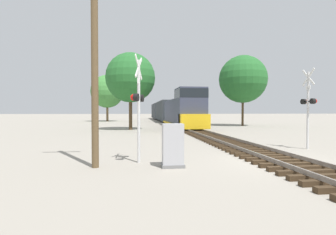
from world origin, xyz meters
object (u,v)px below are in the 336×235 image
at_px(tree_deep_background, 107,91).
at_px(tree_far_right, 130,78).
at_px(relay_cabinet, 173,146).
at_px(tree_mid_background, 243,79).
at_px(freight_train, 166,111).
at_px(utility_pole, 95,34).
at_px(crossing_signal_far, 308,104).
at_px(crossing_signal_near, 138,102).

bearing_deg(tree_deep_background, tree_far_right, -78.14).
height_order(relay_cabinet, tree_deep_background, tree_deep_background).
xyz_separation_m(relay_cabinet, tree_mid_background, (13.56, 25.87, 5.78)).
xyz_separation_m(freight_train, utility_pole, (-7.25, -40.69, 2.78)).
xyz_separation_m(tree_mid_background, tree_deep_background, (-20.79, 19.01, -0.48)).
relative_size(freight_train, tree_deep_background, 5.48).
bearing_deg(freight_train, tree_mid_background, -58.77).
relative_size(freight_train, crossing_signal_far, 11.85).
bearing_deg(tree_far_right, tree_mid_background, 20.99).
height_order(freight_train, relay_cabinet, freight_train).
height_order(crossing_signal_near, tree_mid_background, tree_mid_background).
relative_size(utility_pole, tree_deep_background, 0.99).
bearing_deg(relay_cabinet, freight_train, 83.84).
bearing_deg(freight_train, tree_far_right, -106.93).
relative_size(crossing_signal_far, relay_cabinet, 2.72).
relative_size(relay_cabinet, utility_pole, 0.17).
bearing_deg(tree_deep_background, utility_pole, -84.36).
bearing_deg(tree_mid_background, relay_cabinet, -117.66).
xyz_separation_m(crossing_signal_near, utility_pole, (-1.57, -0.74, 2.40)).
xyz_separation_m(freight_train, tree_deep_background, (-11.65, 3.93, 4.03)).
xyz_separation_m(freight_train, relay_cabinet, (-4.42, -40.94, -1.28)).
xyz_separation_m(utility_pole, tree_deep_background, (-4.40, 44.62, 1.24)).
bearing_deg(crossing_signal_far, tree_mid_background, -18.94).
relative_size(freight_train, tree_mid_background, 5.22).
bearing_deg(freight_train, utility_pole, -100.10).
relative_size(utility_pole, tree_far_right, 1.09).
height_order(crossing_signal_far, tree_deep_background, tree_deep_background).
bearing_deg(tree_mid_background, crossing_signal_near, -120.78).
bearing_deg(tree_mid_background, tree_far_right, -159.01).
distance_m(tree_mid_background, tree_deep_background, 28.17).
height_order(freight_train, utility_pole, utility_pole).
bearing_deg(relay_cabinet, utility_pole, 174.91).
xyz_separation_m(utility_pole, tree_mid_background, (16.39, 25.61, 1.72)).
height_order(tree_mid_background, tree_deep_background, tree_mid_background).
height_order(relay_cabinet, utility_pole, utility_pole).
distance_m(freight_train, tree_deep_background, 12.94).
bearing_deg(tree_deep_background, relay_cabinet, -80.84).
height_order(freight_train, tree_far_right, tree_far_right).
xyz_separation_m(crossing_signal_far, tree_deep_background, (-15.19, 41.20, 3.62)).
relative_size(crossing_signal_near, relay_cabinet, 2.66).
xyz_separation_m(crossing_signal_far, utility_pole, (-10.78, -3.42, 2.38)).
bearing_deg(utility_pole, crossing_signal_near, 25.24).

